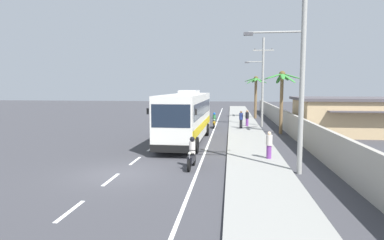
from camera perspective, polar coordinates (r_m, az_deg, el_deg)
The scene contains 15 objects.
ground_plane at distance 16.38m, azimuth -12.84°, elevation -9.23°, with size 160.00×160.00×0.00m, color #3A3A3F.
sidewalk_kerb at distance 25.27m, azimuth 9.91°, elevation -3.71°, with size 3.20×90.00×0.14m, color gray.
lane_markings at distance 30.11m, azimuth 0.87°, elevation -2.22°, with size 3.92×71.00×0.01m.
boundary_wall at distance 29.53m, azimuth 16.90°, elevation -0.76°, with size 0.24×60.00×1.91m, color #9E998E.
coach_bus_foreground at distance 24.83m, azimuth -0.98°, elevation 0.81°, with size 3.10×11.89×3.94m.
motorcycle_beside_bus at distance 33.74m, azimuth 3.89°, elevation -0.27°, with size 0.56×1.96×1.57m.
motorcycle_trailing at distance 17.03m, azimuth -0.04°, elevation -6.21°, with size 0.56×1.96×1.63m.
pedestrian_near_kerb at distance 19.13m, azimuth 13.28°, elevation -4.18°, with size 0.36×0.36×1.55m.
pedestrian_midwalk at distance 32.69m, azimuth 8.54°, elevation 0.16°, with size 0.36×0.36×1.70m.
pedestrian_far_walk at distance 34.49m, azimuth 9.58°, elevation 0.40°, with size 0.36×0.36×1.65m.
utility_pole_nearest at distance 16.39m, azimuth 18.36°, elevation 8.67°, with size 3.95×0.24×9.57m.
utility_pole_mid at distance 35.09m, azimuth 12.12°, elevation 6.84°, with size 2.97×0.24×9.26m.
palm_nearest at distance 30.15m, azimuth 15.39°, elevation 5.50°, with size 3.30×3.19×5.61m.
palm_second at distance 44.51m, azimuth 11.05°, elevation 5.31°, with size 3.05×3.15×5.63m.
roadside_building at distance 32.54m, azimuth 27.08°, elevation 0.65°, with size 10.96×7.32×3.26m.
Camera 1 is at (5.38, -14.89, 4.20)m, focal length 30.61 mm.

